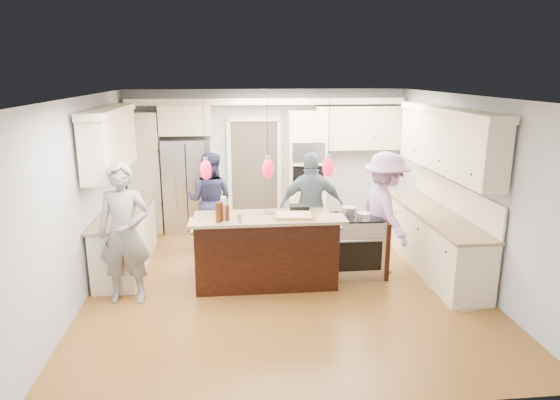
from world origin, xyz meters
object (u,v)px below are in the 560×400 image
Objects in this scene: refrigerator at (188,185)px; island_range at (357,245)px; person_far_left at (210,201)px; person_bar_end at (124,234)px; kitchen_island at (265,248)px.

refrigerator is 3.71m from island_range.
person_far_left is (0.45, -1.06, -0.05)m from refrigerator.
refrigerator is 1.15m from person_far_left.
person_far_left reaches higher than island_range.
person_far_left is at bearing 67.15° from person_bar_end.
island_range is at bearing -42.59° from refrigerator.
refrigerator is 1.96× the size of island_range.
refrigerator is 2.91m from kitchen_island.
person_bar_end is 1.12× the size of person_far_left.
island_range is at bearing 164.93° from person_far_left.
refrigerator reaches higher than island_range.
kitchen_island is at bearing -176.91° from island_range.
person_bar_end reaches higher than person_far_left.
refrigerator is 1.06× the size of person_far_left.
refrigerator is at bearing 137.41° from island_range.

